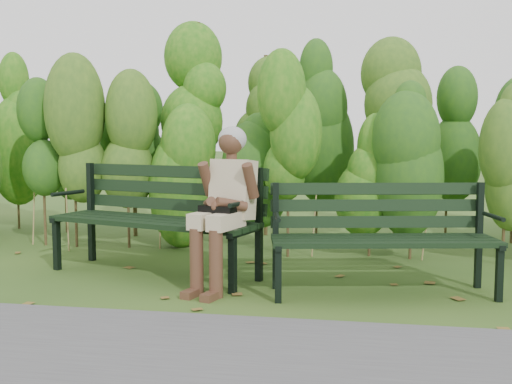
# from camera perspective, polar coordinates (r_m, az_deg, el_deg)

# --- Properties ---
(ground) EXTENTS (80.00, 80.00, 0.00)m
(ground) POSITION_cam_1_polar(r_m,az_deg,el_deg) (5.13, -0.67, -8.75)
(ground) COLOR #274618
(hedge_band) EXTENTS (11.04, 1.67, 2.42)m
(hedge_band) POSITION_cam_1_polar(r_m,az_deg,el_deg) (6.81, 2.17, 5.46)
(hedge_band) COLOR #47381E
(hedge_band) RESTS_ON ground
(leaf_litter) EXTENTS (4.86, 1.85, 0.01)m
(leaf_litter) POSITION_cam_1_polar(r_m,az_deg,el_deg) (5.12, -6.88, -8.78)
(leaf_litter) COLOR brown
(leaf_litter) RESTS_ON ground
(bench_left) EXTENTS (2.06, 1.18, 0.98)m
(bench_left) POSITION_cam_1_polar(r_m,az_deg,el_deg) (5.50, -9.12, -1.72)
(bench_left) COLOR black
(bench_left) RESTS_ON ground
(bench_right) EXTENTS (1.82, 0.88, 0.87)m
(bench_right) POSITION_cam_1_polar(r_m,az_deg,el_deg) (4.88, 11.82, -3.43)
(bench_right) COLOR black
(bench_right) RESTS_ON ground
(seated_woman) EXTENTS (0.55, 0.79, 1.33)m
(seated_woman) POSITION_cam_1_polar(r_m,az_deg,el_deg) (4.88, -2.99, -0.37)
(seated_woman) COLOR beige
(seated_woman) RESTS_ON ground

